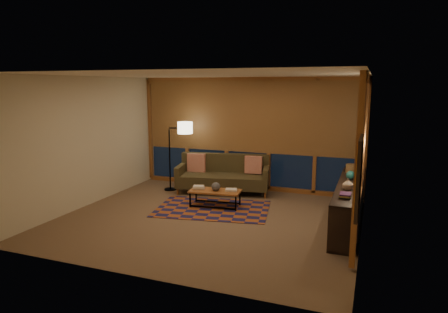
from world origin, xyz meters
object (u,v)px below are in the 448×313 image
(sofa, at_px, (223,174))
(bookshelf, at_px, (348,203))
(coffee_table, at_px, (215,198))
(floor_lamp, at_px, (170,156))

(sofa, height_order, bookshelf, sofa)
(coffee_table, distance_m, floor_lamp, 1.90)
(coffee_table, distance_m, bookshelf, 2.67)
(coffee_table, bearing_deg, sofa, 96.12)
(sofa, height_order, floor_lamp, floor_lamp)
(sofa, xyz_separation_m, floor_lamp, (-1.29, -0.21, 0.39))
(sofa, distance_m, coffee_table, 1.16)
(floor_lamp, relative_size, bookshelf, 0.55)
(floor_lamp, bearing_deg, sofa, -21.55)
(bookshelf, bearing_deg, sofa, 157.80)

